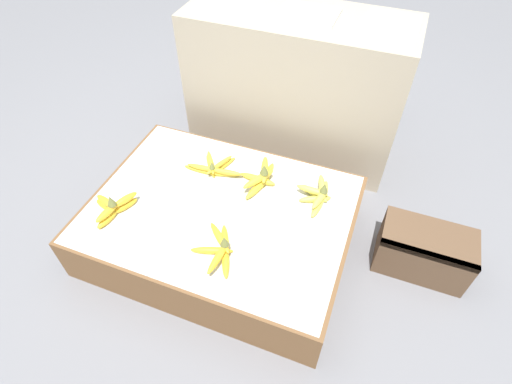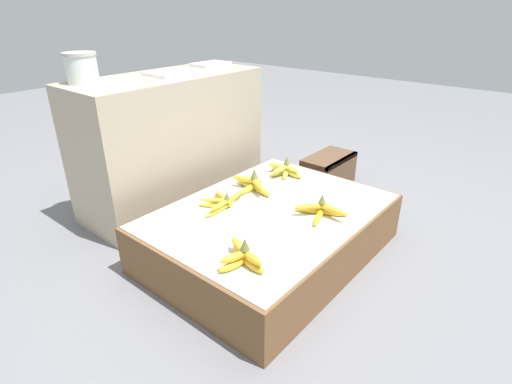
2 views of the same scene
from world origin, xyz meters
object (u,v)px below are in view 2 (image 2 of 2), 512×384
object	(u,v)px
banana_bunch_middle_right	(284,170)
wooden_crate	(328,171)
foam_tray_white	(172,73)
glass_jar	(81,68)
banana_bunch_front_midright	(321,210)
banana_bunch_middle_midleft	(223,202)
banana_bunch_middle_midright	(253,184)
banana_bunch_front_left	(242,256)

from	to	relation	value
banana_bunch_middle_right	wooden_crate	bearing A→B (deg)	-1.09
banana_bunch_middle_right	foam_tray_white	world-z (taller)	foam_tray_white
glass_jar	foam_tray_white	bearing A→B (deg)	-14.92
banana_bunch_middle_right	banana_bunch_front_midright	bearing A→B (deg)	-124.36
wooden_crate	banana_bunch_front_midright	xyz separation A→B (m)	(-0.75, -0.39, 0.16)
banana_bunch_middle_midleft	banana_bunch_middle_midright	world-z (taller)	banana_bunch_middle_midright
banana_bunch_middle_right	glass_jar	xyz separation A→B (m)	(-0.69, 0.69, 0.55)
wooden_crate	banana_bunch_front_midright	bearing A→B (deg)	-152.48
wooden_crate	banana_bunch_middle_right	distance (m)	0.50
banana_bunch_front_left	banana_bunch_middle_right	xyz separation A→B (m)	(0.77, 0.37, -0.00)
wooden_crate	banana_bunch_middle_midleft	bearing A→B (deg)	179.56
banana_bunch_front_left	banana_bunch_middle_right	distance (m)	0.85
wooden_crate	banana_bunch_front_left	xyz separation A→B (m)	(-1.25, -0.36, 0.16)
wooden_crate	banana_bunch_middle_midright	world-z (taller)	banana_bunch_middle_midright
banana_bunch_front_midright	foam_tray_white	world-z (taller)	foam_tray_white
wooden_crate	banana_bunch_front_left	world-z (taller)	banana_bunch_front_left
banana_bunch_middle_right	glass_jar	size ratio (longest dim) A/B	1.49
wooden_crate	glass_jar	xyz separation A→B (m)	(-1.17, 0.70, 0.71)
wooden_crate	banana_bunch_middle_right	bearing A→B (deg)	178.91
banana_bunch_middle_right	banana_bunch_middle_midleft	bearing A→B (deg)	-179.79
banana_bunch_middle_right	banana_bunch_front_left	bearing A→B (deg)	-154.17
banana_bunch_front_midright	wooden_crate	bearing A→B (deg)	27.52
foam_tray_white	banana_bunch_middle_midright	bearing A→B (deg)	-90.59
glass_jar	foam_tray_white	world-z (taller)	glass_jar
banana_bunch_middle_midright	banana_bunch_front_midright	bearing A→B (deg)	-91.79
wooden_crate	foam_tray_white	world-z (taller)	foam_tray_white
banana_bunch_front_left	glass_jar	xyz separation A→B (m)	(0.08, 1.06, 0.55)
banana_bunch_front_midright	glass_jar	distance (m)	1.29
banana_bunch_middle_midleft	banana_bunch_middle_right	distance (m)	0.48
glass_jar	banana_bunch_middle_right	bearing A→B (deg)	-44.98
foam_tray_white	banana_bunch_middle_right	bearing A→B (deg)	-66.10
banana_bunch_front_midright	banana_bunch_middle_midright	xyz separation A→B (m)	(0.01, 0.41, 0.00)
glass_jar	banana_bunch_front_left	bearing A→B (deg)	-94.15
banana_bunch_front_midright	glass_jar	size ratio (longest dim) A/B	1.63
banana_bunch_front_midright	banana_bunch_middle_midleft	distance (m)	0.45
glass_jar	wooden_crate	bearing A→B (deg)	-30.94
wooden_crate	banana_bunch_middle_right	world-z (taller)	banana_bunch_middle_right
banana_bunch_front_midright	banana_bunch_middle_midright	distance (m)	0.41
banana_bunch_front_left	banana_bunch_middle_midleft	bearing A→B (deg)	52.42
banana_bunch_middle_midleft	banana_bunch_middle_midright	bearing A→B (deg)	2.16
banana_bunch_front_left	foam_tray_white	xyz separation A→B (m)	(0.51, 0.95, 0.49)
glass_jar	banana_bunch_middle_midright	bearing A→B (deg)	-57.79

